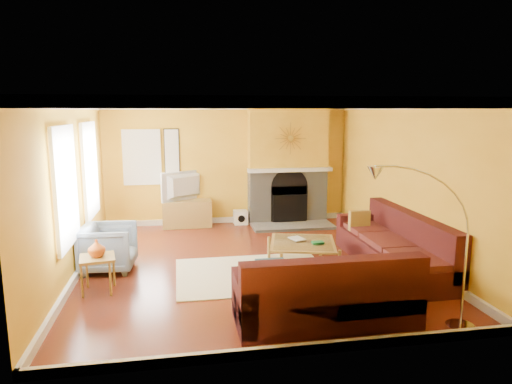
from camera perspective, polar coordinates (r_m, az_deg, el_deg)
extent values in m
cube|color=maroon|center=(7.82, -0.92, -9.04)|extent=(5.50, 6.00, 0.02)
cube|color=white|center=(7.39, -0.99, 11.31)|extent=(5.50, 6.00, 0.02)
cube|color=gold|center=(10.44, -3.53, 3.48)|extent=(5.50, 0.02, 2.70)
cube|color=gold|center=(4.60, 4.92, -5.16)|extent=(5.50, 0.02, 2.70)
cube|color=gold|center=(7.57, -22.07, 0.20)|extent=(0.02, 6.00, 2.70)
cube|color=gold|center=(8.36, 18.08, 1.32)|extent=(0.02, 6.00, 2.70)
cube|color=white|center=(8.80, -20.14, 2.61)|extent=(0.06, 1.22, 1.72)
cube|color=white|center=(6.96, -22.84, 0.58)|extent=(0.06, 1.22, 1.72)
cube|color=white|center=(10.33, -14.07, 4.24)|extent=(0.82, 0.06, 1.22)
cube|color=white|center=(10.31, -10.46, 4.64)|extent=(0.34, 0.04, 1.14)
cube|color=white|center=(10.25, 4.29, 2.78)|extent=(1.92, 0.22, 0.08)
cube|color=gray|center=(10.19, 4.62, -4.27)|extent=(1.80, 0.70, 0.06)
cube|color=beige|center=(7.35, -0.41, -10.17)|extent=(2.40, 1.80, 0.02)
cube|color=olive|center=(10.30, -8.61, -2.67)|extent=(1.07, 0.48, 0.59)
imported|color=black|center=(10.18, -8.70, 0.72)|extent=(1.03, 0.72, 0.65)
cube|color=white|center=(10.45, -1.96, -3.17)|extent=(0.31, 0.31, 0.31)
imported|color=gray|center=(7.79, -17.94, -6.62)|extent=(0.89, 0.87, 0.76)
imported|color=#C55313|center=(6.86, -19.30, -6.64)|extent=(0.30, 0.30, 0.25)
imported|color=white|center=(7.70, 4.50, -5.96)|extent=(0.28, 0.33, 0.03)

